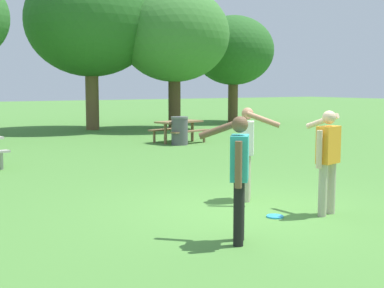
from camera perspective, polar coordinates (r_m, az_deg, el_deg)
ground_plane at (r=8.71m, az=5.91°, el=-7.07°), size 120.00×120.00×0.00m
person_thrower at (r=6.71m, az=5.07°, el=-2.76°), size 0.50×0.84×1.64m
person_catcher at (r=9.22m, az=6.11°, el=-0.25°), size 0.50×0.84×1.64m
person_bystander at (r=8.40m, az=14.51°, el=-1.08°), size 0.60×0.77×1.64m
frisbee at (r=8.26m, az=9.01°, el=-7.79°), size 0.26×0.26×0.03m
picnic_table_far at (r=18.48m, az=-1.40°, el=1.89°), size 1.99×1.79×0.77m
trash_can_beside_table at (r=17.79m, az=-1.36°, el=1.46°), size 0.59×0.59×0.96m
tree_broad_center at (r=24.41m, az=-10.98°, el=12.96°), size 5.81×5.81×7.34m
tree_far_right at (r=24.24m, az=-1.95°, el=11.76°), size 5.02×5.02×6.43m
tree_slender_mid at (r=28.80m, az=4.53°, el=10.07°), size 4.37×4.37×5.74m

